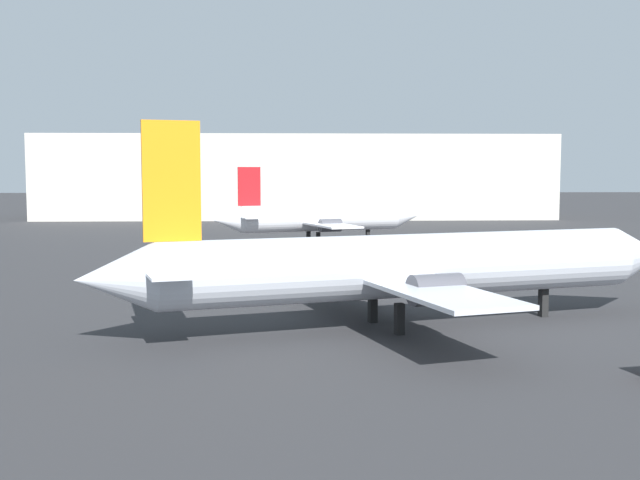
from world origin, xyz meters
name	(u,v)px	position (x,y,z in m)	size (l,w,h in m)	color
airplane_on_taxiway	(405,266)	(6.34, 29.92, 3.49)	(35.54, 22.99, 11.32)	silver
airplane_far_right	(319,218)	(3.40, 75.32, 3.42)	(24.86, 20.45, 9.23)	white
terminal_building	(296,177)	(1.45, 134.34, 7.65)	(93.67, 23.05, 15.30)	beige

